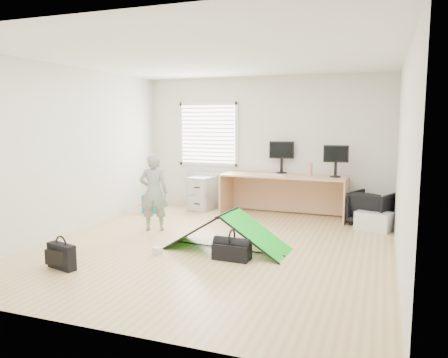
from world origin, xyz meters
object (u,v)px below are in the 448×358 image
(office_chair, at_px, (372,208))
(person, at_px, (154,192))
(thermos, at_px, (311,170))
(duffel_bag, at_px, (232,252))
(filing_cabinet, at_px, (203,193))
(monitor_left, at_px, (282,162))
(laptop_bag, at_px, (62,256))
(storage_crate, at_px, (374,221))
(kite, at_px, (227,231))
(monitor_right, at_px, (336,165))
(desk, at_px, (283,196))

(office_chair, relative_size, person, 0.51)
(thermos, distance_m, person, 2.94)
(thermos, xyz_separation_m, duffel_bag, (-0.57, -2.81, -0.82))
(filing_cabinet, bearing_deg, monitor_left, 18.25)
(monitor_left, xyz_separation_m, laptop_bag, (-1.83, -4.17, -0.87))
(laptop_bag, height_order, duffel_bag, laptop_bag)
(person, relative_size, storage_crate, 2.32)
(person, xyz_separation_m, storage_crate, (3.48, 1.28, -0.49))
(monitor_left, distance_m, thermos, 0.68)
(kite, xyz_separation_m, storage_crate, (1.95, 1.90, -0.11))
(monitor_left, distance_m, laptop_bag, 4.64)
(monitor_right, height_order, office_chair, monitor_right)
(office_chair, distance_m, kite, 2.94)
(filing_cabinet, xyz_separation_m, person, (-0.11, -1.86, 0.30))
(kite, bearing_deg, duffel_bag, -57.30)
(person, relative_size, laptop_bag, 3.05)
(filing_cabinet, bearing_deg, kite, -49.38)
(monitor_left, height_order, office_chair, monitor_left)
(filing_cabinet, xyz_separation_m, office_chair, (3.32, -0.23, -0.04))
(monitor_right, bearing_deg, office_chair, -23.38)
(filing_cabinet, height_order, office_chair, filing_cabinet)
(desk, relative_size, person, 1.82)
(desk, distance_m, office_chair, 1.63)
(filing_cabinet, xyz_separation_m, kite, (1.42, -2.47, -0.07))
(person, bearing_deg, filing_cabinet, -114.42)
(storage_crate, bearing_deg, desk, 163.32)
(filing_cabinet, bearing_deg, person, -82.53)
(laptop_bag, bearing_deg, monitor_left, 81.18)
(laptop_bag, bearing_deg, duffel_bag, 44.89)
(laptop_bag, distance_m, duffel_bag, 2.16)
(filing_cabinet, relative_size, thermos, 2.77)
(storage_crate, height_order, duffel_bag, storage_crate)
(kite, relative_size, laptop_bag, 4.09)
(laptop_bag, bearing_deg, thermos, 72.78)
(filing_cabinet, height_order, laptop_bag, filing_cabinet)
(kite, bearing_deg, monitor_left, 91.42)
(storage_crate, bearing_deg, monitor_left, 156.07)
(laptop_bag, bearing_deg, desk, 78.36)
(filing_cabinet, height_order, kite, filing_cabinet)
(kite, height_order, duffel_bag, kite)
(filing_cabinet, relative_size, storage_crate, 1.24)
(monitor_right, distance_m, office_chair, 0.99)
(laptop_bag, relative_size, duffel_bag, 0.87)
(thermos, relative_size, kite, 0.14)
(office_chair, bearing_deg, monitor_right, 7.07)
(filing_cabinet, bearing_deg, laptop_bag, -82.62)
(monitor_left, relative_size, kite, 0.28)
(kite, bearing_deg, filing_cabinet, 125.01)
(thermos, relative_size, laptop_bag, 0.58)
(office_chair, relative_size, storage_crate, 1.20)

